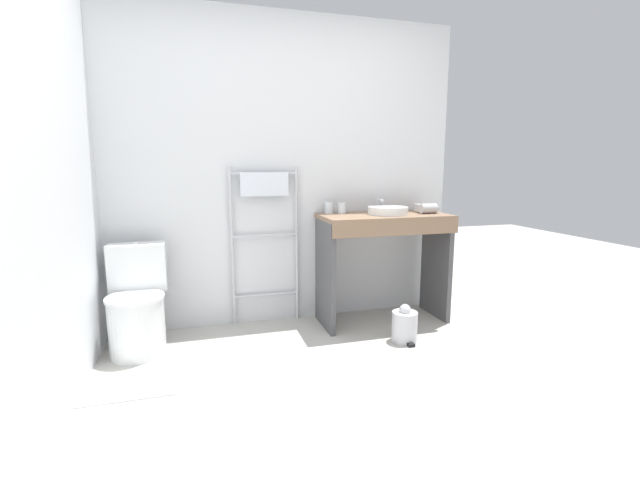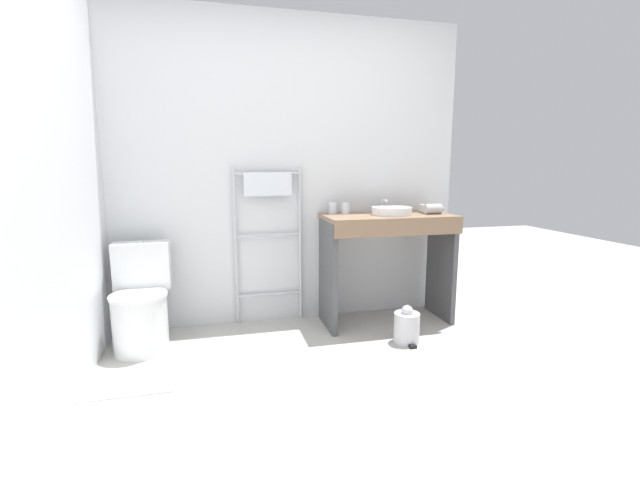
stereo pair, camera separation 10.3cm
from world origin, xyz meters
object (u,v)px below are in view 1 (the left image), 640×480
Objects in this scene: towel_radiator at (265,212)px; cup_near_edge at (342,208)px; sink_basin at (388,210)px; trash_bin at (405,325)px; cup_near_wall at (329,208)px; hair_dryer at (428,208)px; toilet at (137,308)px.

cup_near_edge is at bearing -7.28° from towel_radiator.
sink_basin reaches higher than trash_bin.
sink_basin is at bearing -14.00° from towel_radiator.
towel_radiator is 13.71× the size of cup_near_wall.
hair_dryer is (0.69, -0.17, -0.00)m from cup_near_edge.
cup_near_wall is 0.50× the size of hair_dryer.
cup_near_edge reaches higher than trash_bin.
toilet is 2.31× the size of sink_basin.
hair_dryer is (1.31, -0.25, 0.01)m from towel_radiator.
trash_bin is (-0.04, -0.43, -0.81)m from sink_basin.
toilet is at bearing -172.06° from cup_near_edge.
towel_radiator reaches higher than sink_basin.
cup_near_edge is at bearing 116.33° from trash_bin.
cup_near_edge is at bearing -22.42° from cup_near_wall.
trash_bin is at bearing -133.50° from hair_dryer.
cup_near_edge is (0.10, -0.04, -0.00)m from cup_near_wall.
towel_radiator is at bearing 175.73° from cup_near_wall.
towel_radiator is 3.96× the size of sink_basin.
sink_basin is 0.35m from hair_dryer.
cup_near_wall is at bearing 164.64° from hair_dryer.
cup_near_edge reaches higher than toilet.
toilet is 4.01× the size of hair_dryer.
hair_dryer is at bearing -11.01° from towel_radiator.
cup_near_wall is at bearing 157.58° from cup_near_edge.
towel_radiator is 1.39m from trash_bin.
cup_near_wall is (-0.43, 0.20, 0.01)m from sink_basin.
cup_near_edge reaches higher than sink_basin.
toilet is at bearing -162.53° from towel_radiator.
cup_near_edge is at bearing 165.69° from hair_dryer.
toilet is at bearing -178.89° from hair_dryer.
towel_radiator is 0.98m from sink_basin.
towel_radiator reaches higher than toilet.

